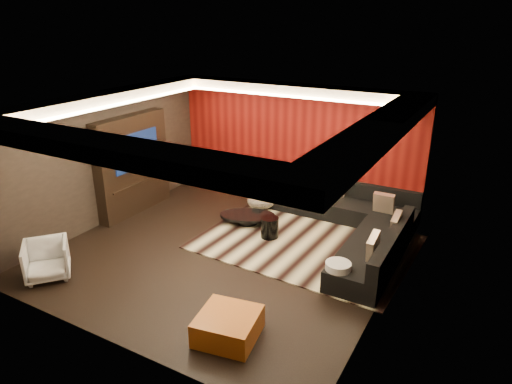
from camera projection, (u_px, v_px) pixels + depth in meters
The scene contains 26 objects.
floor at pixel (227, 250), 8.75m from camera, with size 6.00×6.00×0.02m, color black.
ceiling at pixel (223, 103), 7.72m from camera, with size 6.00×6.00×0.02m, color silver.
wall_back at pixel (295, 143), 10.68m from camera, with size 6.00×0.02×2.80m, color black.
wall_left at pixel (105, 158), 9.61m from camera, with size 0.02×6.00×2.80m, color black.
wall_right at pixel (393, 215), 6.86m from camera, with size 0.02×6.00×2.80m, color black.
red_feature_wall at pixel (294, 144), 10.65m from camera, with size 5.98×0.05×2.78m, color #6B0C0A.
soffit_back at pixel (291, 89), 9.96m from camera, with size 6.00×0.60×0.22m, color silver.
soffit_front at pixel (103, 148), 5.57m from camera, with size 6.00×0.60×0.22m, color silver.
soffit_left at pixel (109, 97), 9.00m from camera, with size 0.60×4.80×0.22m, color silver.
soffit_right at pixel (381, 129), 6.54m from camera, with size 0.60×4.80×0.22m, color silver.
cove_back at pixel (284, 96), 9.72m from camera, with size 4.80×0.08×0.04m, color #FFD899.
cove_front at pixel (124, 149), 5.88m from camera, with size 4.80×0.08×0.04m, color #FFD899.
cove_left at pixel (122, 103), 8.87m from camera, with size 0.08×4.80×0.04m, color #FFD899.
cove_right at pixel (358, 132), 6.72m from camera, with size 0.08×4.80×0.04m, color #FFD899.
tv_surround at pixel (133, 165), 10.13m from camera, with size 0.30×2.00×2.20m, color black.
tv_screen at pixel (136, 151), 9.93m from camera, with size 0.04×1.30×0.80m, color black.
tv_shelf at pixel (140, 183), 10.20m from camera, with size 0.04×1.60×0.04m, color black.
rug at pixel (306, 242), 9.03m from camera, with size 4.00×3.00×0.02m, color #C6BB91.
coffee_table at pixel (248, 219), 9.80m from camera, with size 1.19×1.19×0.20m, color black.
drum_stool at pixel (270, 227), 9.15m from camera, with size 0.36×0.36×0.42m, color black.
striped_pouf at pixel (261, 200), 10.55m from camera, with size 0.66×0.66×0.36m, color beige.
white_side_table at pixel (337, 277), 7.37m from camera, with size 0.42×0.42×0.52m, color silver.
orange_ottoman at pixel (228, 326), 6.33m from camera, with size 0.81×0.81×0.36m, color #A95115.
armchair at pixel (47, 260), 7.74m from camera, with size 0.70×0.72×0.65m, color silver.
sectional_sofa at pixel (347, 221), 9.37m from camera, with size 3.65×3.50×0.75m.
throw_pillows at pixel (371, 213), 8.86m from camera, with size 1.93×2.73×0.50m.
Camera 1 is at (4.27, -6.48, 4.22)m, focal length 32.00 mm.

